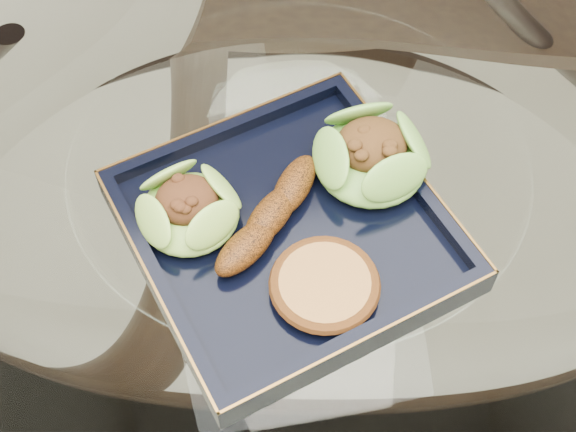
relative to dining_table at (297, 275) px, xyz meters
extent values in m
cylinder|color=white|center=(0.00, 0.00, 0.16)|extent=(1.10, 1.10, 0.01)
torus|color=black|center=(0.00, 0.00, 0.16)|extent=(1.13, 1.13, 0.02)
torus|color=black|center=(0.00, 0.00, -0.48)|extent=(0.81, 0.81, 0.02)
cylinder|color=black|center=(0.28, 0.28, -0.22)|extent=(0.04, 0.04, 0.75)
cylinder|color=black|center=(-0.28, 0.28, -0.22)|extent=(0.04, 0.04, 0.75)
cube|color=black|center=(0.21, 0.47, -0.15)|extent=(0.47, 0.47, 0.04)
cylinder|color=black|center=(0.01, 0.33, -0.38)|extent=(0.03, 0.03, 0.43)
cylinder|color=black|center=(0.34, 0.27, -0.38)|extent=(0.03, 0.03, 0.43)
cylinder|color=black|center=(0.07, 0.67, -0.38)|extent=(0.03, 0.03, 0.43)
cylinder|color=black|center=(0.41, 0.61, -0.38)|extent=(0.03, 0.03, 0.43)
cube|color=black|center=(-0.02, -0.05, 0.17)|extent=(0.34, 0.34, 0.02)
ellipsoid|color=#63A630|center=(-0.11, -0.03, 0.20)|extent=(0.10, 0.10, 0.03)
ellipsoid|color=#4F902A|center=(0.07, 0.00, 0.20)|extent=(0.13, 0.13, 0.04)
ellipsoid|color=#66310A|center=(-0.03, -0.04, 0.20)|extent=(0.12, 0.13, 0.03)
cylinder|color=#C28940|center=(0.00, -0.12, 0.19)|extent=(0.11, 0.11, 0.02)
camera|label=1|loc=(-0.09, -0.45, 0.80)|focal=50.00mm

